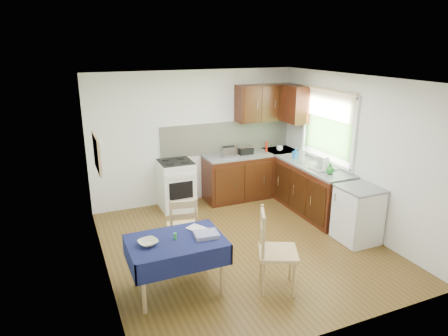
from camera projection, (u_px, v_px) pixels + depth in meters
name	position (u px, v px, depth m)	size (l,w,h in m)	color
floor	(243.00, 245.00, 6.12)	(4.20, 4.20, 0.00)	#523916
ceiling	(245.00, 79.00, 5.36)	(4.00, 4.20, 0.02)	white
wall_back	(196.00, 137.00, 7.58)	(4.00, 0.02, 2.50)	white
wall_front	(337.00, 227.00, 3.90)	(4.00, 0.02, 2.50)	white
wall_left	(100.00, 187.00, 4.99)	(0.02, 4.20, 2.50)	white
wall_right	(354.00, 153.00, 6.49)	(0.02, 4.20, 2.50)	white
base_cabinets	(278.00, 182.00, 7.60)	(1.90, 2.30, 0.86)	black
worktop_back	(252.00, 154.00, 7.82)	(1.90, 0.60, 0.04)	slate
worktop_right	(314.00, 166.00, 7.06)	(0.60, 1.70, 0.04)	slate
worktop_corner	(280.00, 151.00, 8.07)	(0.60, 0.60, 0.04)	slate
splashback	(227.00, 137.00, 7.83)	(2.70, 0.02, 0.60)	beige
upper_cabinets	(275.00, 103.00, 7.71)	(1.20, 0.85, 0.70)	black
stove	(176.00, 185.00, 7.37)	(0.60, 0.61, 0.92)	white
window	(328.00, 121.00, 6.97)	(0.04, 1.48, 1.26)	#305422
fridge	(358.00, 215.00, 6.14)	(0.58, 0.60, 0.89)	white
corkboard	(97.00, 154.00, 5.16)	(0.04, 0.62, 0.47)	#A87C54
dining_table	(176.00, 247.00, 4.85)	(1.16, 0.79, 0.70)	#0F193D
chair_far	(183.00, 226.00, 5.62)	(0.49, 0.49, 0.95)	#A87C54
chair_near	(274.00, 248.00, 4.90)	(0.62, 0.62, 1.06)	#A87C54
toaster	(229.00, 152.00, 7.52)	(0.29, 0.18, 0.22)	#ACADB1
sandwich_press	(245.00, 150.00, 7.75)	(0.28, 0.25, 0.17)	black
sauce_bottle	(266.00, 147.00, 7.86)	(0.05, 0.05, 0.21)	red
yellow_packet	(238.00, 149.00, 7.86)	(0.11, 0.07, 0.15)	gold
dish_rack	(323.00, 168.00, 6.83)	(0.43, 0.32, 0.20)	gray
kettle	(327.00, 165.00, 6.69)	(0.15, 0.15, 0.25)	white
cup	(280.00, 148.00, 7.97)	(0.13, 0.13, 0.10)	white
soap_bottle_a	(302.00, 154.00, 7.18)	(0.12, 0.12, 0.32)	white
soap_bottle_b	(295.00, 153.00, 7.43)	(0.09, 0.09, 0.21)	blue
soap_bottle_c	(330.00, 169.00, 6.55)	(0.14, 0.14, 0.18)	#27902C
plate_bowl	(148.00, 243.00, 4.68)	(0.23, 0.23, 0.06)	beige
book	(192.00, 231.00, 5.01)	(0.18, 0.24, 0.02)	white
spice_jar	(175.00, 236.00, 4.82)	(0.04, 0.04, 0.08)	green
tea_towel	(206.00, 235.00, 4.89)	(0.29, 0.23, 0.05)	navy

